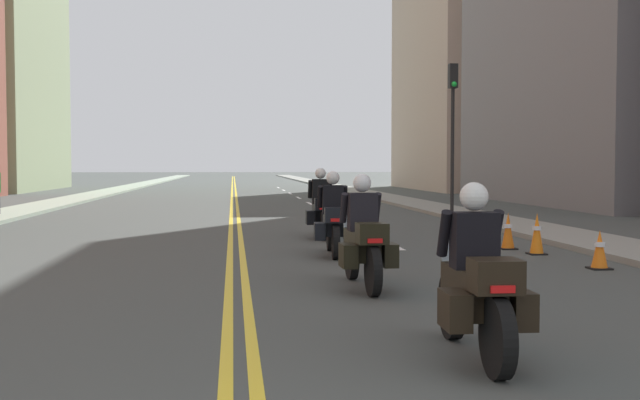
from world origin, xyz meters
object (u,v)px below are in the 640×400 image
(motorcycle_1, at_px, (363,242))
(traffic_cone_1, at_px, (537,234))
(motorcycle_3, at_px, (321,210))
(traffic_light_near, at_px, (453,113))
(motorcycle_0, at_px, (476,287))
(traffic_cone_0, at_px, (600,250))
(motorcycle_2, at_px, (333,221))
(traffic_cone_2, at_px, (508,231))

(motorcycle_1, bearing_deg, traffic_cone_1, 40.73)
(motorcycle_3, relative_size, traffic_light_near, 0.45)
(motorcycle_0, height_order, traffic_light_near, traffic_light_near)
(motorcycle_3, bearing_deg, traffic_cone_0, -55.08)
(motorcycle_2, bearing_deg, traffic_cone_1, -0.44)
(motorcycle_3, distance_m, traffic_cone_0, 7.26)
(motorcycle_3, xyz_separation_m, traffic_cone_0, (4.02, -6.04, -0.34))
(motorcycle_2, relative_size, traffic_light_near, 0.41)
(motorcycle_0, height_order, motorcycle_2, motorcycle_2)
(motorcycle_2, height_order, traffic_cone_0, motorcycle_2)
(motorcycle_2, relative_size, motorcycle_3, 0.93)
(traffic_cone_0, distance_m, traffic_cone_2, 3.16)
(traffic_cone_1, relative_size, traffic_light_near, 0.16)
(motorcycle_3, xyz_separation_m, traffic_cone_1, (3.80, -3.89, -0.26))
(motorcycle_3, bearing_deg, motorcycle_0, -88.35)
(motorcycle_3, height_order, traffic_cone_0, motorcycle_3)
(traffic_cone_0, relative_size, traffic_cone_1, 0.81)
(motorcycle_2, distance_m, traffic_light_near, 11.90)
(motorcycle_2, distance_m, traffic_cone_0, 4.85)
(motorcycle_0, distance_m, traffic_cone_1, 8.60)
(motorcycle_1, distance_m, motorcycle_3, 7.60)
(traffic_cone_0, bearing_deg, motorcycle_3, 123.60)
(motorcycle_1, xyz_separation_m, traffic_cone_2, (3.84, 4.68, -0.29))
(motorcycle_2, bearing_deg, motorcycle_3, 90.46)
(motorcycle_0, bearing_deg, traffic_light_near, 75.98)
(motorcycle_3, bearing_deg, motorcycle_1, -90.69)
(motorcycle_3, height_order, traffic_cone_2, motorcycle_3)
(traffic_cone_0, height_order, traffic_light_near, traffic_light_near)
(motorcycle_3, bearing_deg, traffic_cone_1, -44.34)
(motorcycle_1, distance_m, motorcycle_2, 3.97)
(traffic_cone_0, height_order, traffic_cone_2, traffic_cone_2)
(motorcycle_3, xyz_separation_m, traffic_light_near, (5.16, 6.63, 2.80))
(traffic_light_near, bearing_deg, motorcycle_0, -105.58)
(motorcycle_1, bearing_deg, traffic_light_near, 67.48)
(motorcycle_1, relative_size, traffic_cone_2, 2.94)
(traffic_cone_2, bearing_deg, traffic_cone_0, -81.98)
(motorcycle_1, relative_size, motorcycle_2, 1.07)
(motorcycle_0, height_order, motorcycle_1, motorcycle_1)
(motorcycle_0, relative_size, motorcycle_1, 0.95)
(motorcycle_0, bearing_deg, traffic_cone_2, 69.63)
(traffic_cone_1, bearing_deg, traffic_light_near, 82.64)
(traffic_cone_1, bearing_deg, traffic_cone_2, 103.10)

